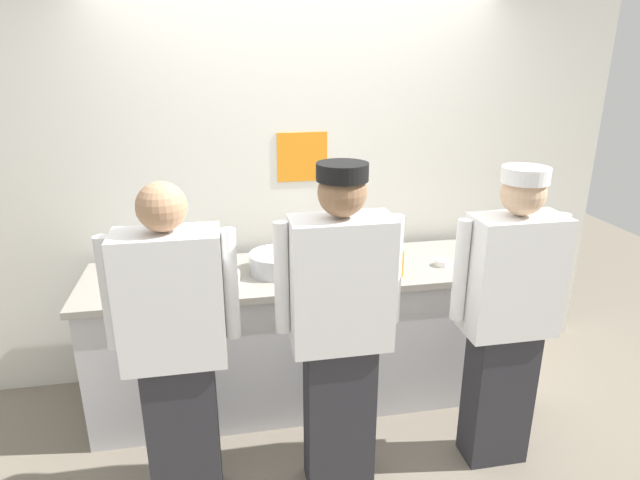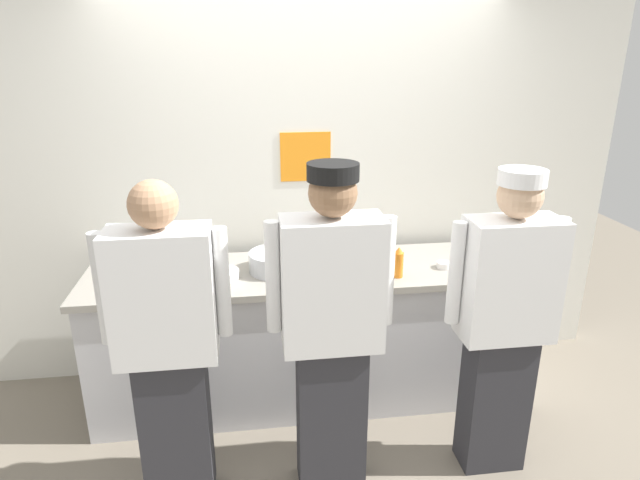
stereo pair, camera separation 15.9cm
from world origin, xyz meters
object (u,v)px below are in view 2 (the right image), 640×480
object	(u,v)px
mixing_bowl_steel	(277,262)
deli_cup	(368,249)
chef_center	(332,326)
squeeze_bottle_primary	(398,263)
plate_stack_front	(222,275)
ramekin_yellow_sauce	(444,265)
chef_near_left	(168,342)
chef_far_right	(504,319)
ramekin_orange_sauce	(474,259)
plate_stack_rear	(353,267)
sheet_tray	(153,276)

from	to	relation	value
mixing_bowl_steel	deli_cup	world-z (taller)	mixing_bowl_steel
chef_center	squeeze_bottle_primary	bearing A→B (deg)	49.66
plate_stack_front	ramekin_yellow_sauce	xyz separation A→B (m)	(1.33, -0.02, -0.00)
chef_near_left	chef_far_right	world-z (taller)	same
ramekin_orange_sauce	plate_stack_rear	bearing A→B (deg)	-177.80
squeeze_bottle_primary	ramekin_orange_sauce	bearing A→B (deg)	15.42
chef_far_right	plate_stack_front	xyz separation A→B (m)	(-1.42, 0.67, 0.04)
sheet_tray	deli_cup	distance (m)	1.34
ramekin_orange_sauce	deli_cup	xyz separation A→B (m)	(-0.63, 0.23, 0.01)
chef_center	mixing_bowl_steel	size ratio (longest dim) A/B	5.06
plate_stack_rear	squeeze_bottle_primary	size ratio (longest dim) A/B	1.12
plate_stack_rear	deli_cup	bearing A→B (deg)	60.24
sheet_tray	ramekin_yellow_sauce	bearing A→B (deg)	-2.92
chef_near_left	sheet_tray	world-z (taller)	chef_near_left
mixing_bowl_steel	deli_cup	xyz separation A→B (m)	(0.60, 0.18, -0.02)
chef_far_right	squeeze_bottle_primary	distance (m)	0.69
chef_center	chef_far_right	size ratio (longest dim) A/B	1.03
chef_far_right	plate_stack_front	size ratio (longest dim) A/B	8.39
chef_center	ramekin_orange_sauce	world-z (taller)	chef_center
mixing_bowl_steel	ramekin_orange_sauce	world-z (taller)	mixing_bowl_steel
sheet_tray	ramekin_orange_sauce	size ratio (longest dim) A/B	4.31
chef_near_left	plate_stack_rear	distance (m)	1.20
chef_center	squeeze_bottle_primary	world-z (taller)	chef_center
chef_far_right	plate_stack_rear	xyz separation A→B (m)	(-0.64, 0.67, 0.05)
sheet_tray	chef_center	bearing A→B (deg)	-38.61
squeeze_bottle_primary	ramekin_orange_sauce	world-z (taller)	squeeze_bottle_primary
plate_stack_front	sheet_tray	size ratio (longest dim) A/B	0.47
chef_center	chef_far_right	distance (m)	0.88
squeeze_bottle_primary	plate_stack_rear	bearing A→B (deg)	154.51
squeeze_bottle_primary	chef_near_left	bearing A→B (deg)	-156.52
plate_stack_front	ramekin_orange_sauce	distance (m)	1.55
sheet_tray	squeeze_bottle_primary	xyz separation A→B (m)	(1.43, -0.18, 0.08)
mixing_bowl_steel	deli_cup	size ratio (longest dim) A/B	3.72
plate_stack_rear	ramekin_yellow_sauce	world-z (taller)	plate_stack_rear
chef_near_left	ramekin_yellow_sauce	size ratio (longest dim) A/B	18.95
chef_center	plate_stack_rear	bearing A→B (deg)	70.85
plate_stack_rear	ramekin_orange_sauce	xyz separation A→B (m)	(0.78, 0.03, -0.00)
plate_stack_rear	sheet_tray	distance (m)	1.18
plate_stack_rear	sheet_tray	bearing A→B (deg)	176.71
ramekin_orange_sauce	chef_near_left	bearing A→B (deg)	-158.83
ramekin_yellow_sauce	plate_stack_rear	bearing A→B (deg)	177.85
ramekin_yellow_sauce	plate_stack_front	bearing A→B (deg)	179.16
mixing_bowl_steel	chef_far_right	bearing A→B (deg)	-34.07
squeeze_bottle_primary	ramekin_yellow_sauce	world-z (taller)	squeeze_bottle_primary
chef_center	chef_far_right	world-z (taller)	chef_center
sheet_tray	deli_cup	bearing A→B (deg)	8.04
chef_center	deli_cup	size ratio (longest dim) A/B	18.79
chef_far_right	ramekin_yellow_sauce	size ratio (longest dim) A/B	18.94
mixing_bowl_steel	chef_near_left	bearing A→B (deg)	-127.06
mixing_bowl_steel	plate_stack_rear	bearing A→B (deg)	-9.06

